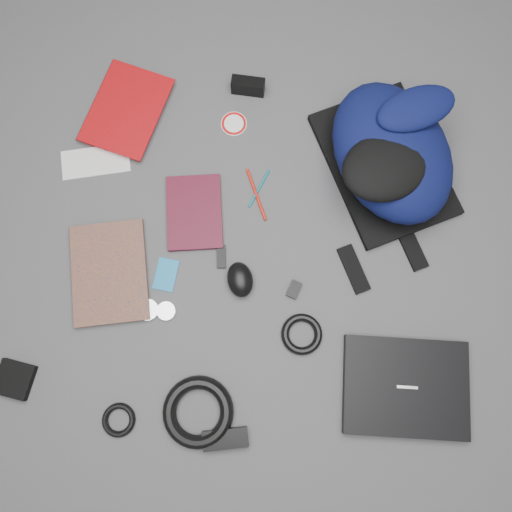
# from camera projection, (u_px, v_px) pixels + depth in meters

# --- Properties ---
(ground) EXTENTS (4.00, 4.00, 0.00)m
(ground) POSITION_uv_depth(u_px,v_px,m) (256.00, 257.00, 1.34)
(ground) COLOR #4F4F51
(ground) RESTS_ON ground
(backpack) EXTENTS (0.47, 0.54, 0.19)m
(backpack) POSITION_uv_depth(u_px,v_px,m) (392.00, 152.00, 1.30)
(backpack) COLOR black
(backpack) RESTS_ON ground
(laptop) EXTENTS (0.31, 0.24, 0.03)m
(laptop) POSITION_uv_depth(u_px,v_px,m) (405.00, 387.00, 1.26)
(laptop) COLOR black
(laptop) RESTS_ON ground
(textbook_red) EXTENTS (0.26, 0.31, 0.03)m
(textbook_red) POSITION_uv_depth(u_px,v_px,m) (95.00, 100.00, 1.42)
(textbook_red) COLOR maroon
(textbook_red) RESTS_ON ground
(comic_book) EXTENTS (0.24, 0.30, 0.02)m
(comic_book) POSITION_uv_depth(u_px,v_px,m) (72.00, 277.00, 1.32)
(comic_book) COLOR #BE5B0D
(comic_book) RESTS_ON ground
(envelope) EXTENTS (0.20, 0.12, 0.00)m
(envelope) POSITION_uv_depth(u_px,v_px,m) (96.00, 161.00, 1.40)
(envelope) COLOR silver
(envelope) RESTS_ON ground
(dvd_case) EXTENTS (0.17, 0.22, 0.02)m
(dvd_case) POSITION_uv_depth(u_px,v_px,m) (194.00, 212.00, 1.36)
(dvd_case) COLOR #3C0B18
(dvd_case) RESTS_ON ground
(compact_camera) EXTENTS (0.10, 0.04, 0.05)m
(compact_camera) POSITION_uv_depth(u_px,v_px,m) (248.00, 86.00, 1.42)
(compact_camera) COLOR black
(compact_camera) RESTS_ON ground
(sticker_disc) EXTENTS (0.10, 0.10, 0.00)m
(sticker_disc) POSITION_uv_depth(u_px,v_px,m) (234.00, 124.00, 1.42)
(sticker_disc) COLOR white
(sticker_disc) RESTS_ON ground
(pen_teal) EXTENTS (0.06, 0.11, 0.01)m
(pen_teal) POSITION_uv_depth(u_px,v_px,m) (259.00, 188.00, 1.38)
(pen_teal) COLOR #0C6870
(pen_teal) RESTS_ON ground
(pen_red) EXTENTS (0.07, 0.15, 0.01)m
(pen_red) POSITION_uv_depth(u_px,v_px,m) (256.00, 194.00, 1.37)
(pen_red) COLOR red
(pen_red) RESTS_ON ground
(id_badge) EXTENTS (0.07, 0.09, 0.00)m
(id_badge) POSITION_uv_depth(u_px,v_px,m) (166.00, 275.00, 1.33)
(id_badge) COLOR #166DA7
(id_badge) RESTS_ON ground
(usb_black) EXTENTS (0.03, 0.06, 0.01)m
(usb_black) POSITION_uv_depth(u_px,v_px,m) (221.00, 257.00, 1.34)
(usb_black) COLOR black
(usb_black) RESTS_ON ground
(key_fob) EXTENTS (0.04, 0.05, 0.01)m
(key_fob) POSITION_uv_depth(u_px,v_px,m) (294.00, 289.00, 1.32)
(key_fob) COLOR black
(key_fob) RESTS_ON ground
(mouse) EXTENTS (0.09, 0.11, 0.05)m
(mouse) POSITION_uv_depth(u_px,v_px,m) (240.00, 280.00, 1.31)
(mouse) COLOR black
(mouse) RESTS_ON ground
(headphone_left) EXTENTS (0.07, 0.07, 0.01)m
(headphone_left) POSITION_uv_depth(u_px,v_px,m) (148.00, 310.00, 1.31)
(headphone_left) COLOR silver
(headphone_left) RESTS_ON ground
(headphone_right) EXTENTS (0.07, 0.07, 0.01)m
(headphone_right) POSITION_uv_depth(u_px,v_px,m) (166.00, 311.00, 1.31)
(headphone_right) COLOR silver
(headphone_right) RESTS_ON ground
(cable_coil) EXTENTS (0.14, 0.14, 0.02)m
(cable_coil) POSITION_uv_depth(u_px,v_px,m) (302.00, 334.00, 1.29)
(cable_coil) COLOR black
(cable_coil) RESTS_ON ground
(power_brick) EXTENTS (0.12, 0.07, 0.03)m
(power_brick) POSITION_uv_depth(u_px,v_px,m) (225.00, 439.00, 1.24)
(power_brick) COLOR black
(power_brick) RESTS_ON ground
(power_cord_coil) EXTENTS (0.19, 0.19, 0.03)m
(power_cord_coil) POSITION_uv_depth(u_px,v_px,m) (198.00, 412.00, 1.25)
(power_cord_coil) COLOR black
(power_cord_coil) RESTS_ON ground
(pouch) EXTENTS (0.10, 0.10, 0.02)m
(pouch) POSITION_uv_depth(u_px,v_px,m) (15.00, 379.00, 1.27)
(pouch) COLOR black
(pouch) RESTS_ON ground
(earbud_coil) EXTENTS (0.09, 0.09, 0.02)m
(earbud_coil) POSITION_uv_depth(u_px,v_px,m) (119.00, 420.00, 1.25)
(earbud_coil) COLOR black
(earbud_coil) RESTS_ON ground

